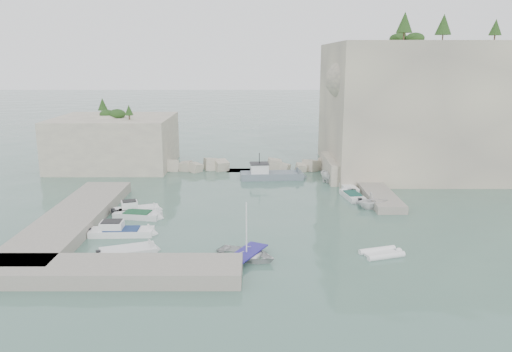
{
  "coord_description": "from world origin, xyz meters",
  "views": [
    {
      "loc": [
        -0.04,
        -44.87,
        15.07
      ],
      "look_at": [
        0.0,
        6.0,
        3.0
      ],
      "focal_mm": 35.0,
      "sensor_mm": 36.0,
      "label": 1
    }
  ],
  "objects_px": {
    "motorboat_c": "(138,218)",
    "tender_east_d": "(339,184)",
    "tender_east_a": "(372,208)",
    "tender_east_b": "(352,198)",
    "motorboat_b": "(137,213)",
    "rowboat": "(247,259)",
    "motorboat_e": "(128,255)",
    "tender_east_c": "(348,190)",
    "inflatable_dinghy": "(382,255)",
    "work_boat": "(272,179)",
    "motorboat_d": "(122,235)"
  },
  "relations": [
    {
      "from": "inflatable_dinghy",
      "to": "tender_east_b",
      "type": "xyz_separation_m",
      "value": [
        0.8,
        16.31,
        0.0
      ]
    },
    {
      "from": "rowboat",
      "to": "tender_east_b",
      "type": "height_order",
      "value": "rowboat"
    },
    {
      "from": "motorboat_c",
      "to": "work_boat",
      "type": "bearing_deg",
      "value": 59.75
    },
    {
      "from": "tender_east_d",
      "to": "work_boat",
      "type": "distance_m",
      "value": 8.66
    },
    {
      "from": "motorboat_e",
      "to": "work_boat",
      "type": "bearing_deg",
      "value": 44.06
    },
    {
      "from": "tender_east_a",
      "to": "tender_east_c",
      "type": "xyz_separation_m",
      "value": [
        -1.09,
        7.45,
        0.0
      ]
    },
    {
      "from": "motorboat_d",
      "to": "rowboat",
      "type": "bearing_deg",
      "value": -27.43
    },
    {
      "from": "rowboat",
      "to": "tender_east_d",
      "type": "xyz_separation_m",
      "value": [
        10.99,
        23.38,
        0.0
      ]
    },
    {
      "from": "motorboat_b",
      "to": "tender_east_d",
      "type": "distance_m",
      "value": 25.07
    },
    {
      "from": "motorboat_c",
      "to": "tender_east_d",
      "type": "xyz_separation_m",
      "value": [
        21.7,
        13.28,
        0.0
      ]
    },
    {
      "from": "motorboat_b",
      "to": "tender_east_b",
      "type": "bearing_deg",
      "value": -5.9
    },
    {
      "from": "motorboat_b",
      "to": "motorboat_e",
      "type": "bearing_deg",
      "value": -99.19
    },
    {
      "from": "motorboat_b",
      "to": "rowboat",
      "type": "xyz_separation_m",
      "value": [
        11.21,
        -11.73,
        0.0
      ]
    },
    {
      "from": "tender_east_a",
      "to": "work_boat",
      "type": "relative_size",
      "value": 0.4
    },
    {
      "from": "motorboat_c",
      "to": "work_boat",
      "type": "distance_m",
      "value": 20.87
    },
    {
      "from": "motorboat_b",
      "to": "motorboat_e",
      "type": "height_order",
      "value": "motorboat_b"
    },
    {
      "from": "rowboat",
      "to": "tender_east_b",
      "type": "xyz_separation_m",
      "value": [
        11.38,
        16.94,
        0.0
      ]
    },
    {
      "from": "tender_east_a",
      "to": "tender_east_b",
      "type": "distance_m",
      "value": 4.04
    },
    {
      "from": "rowboat",
      "to": "tender_east_b",
      "type": "relative_size",
      "value": 0.99
    },
    {
      "from": "motorboat_e",
      "to": "tender_east_d",
      "type": "relative_size",
      "value": 0.98
    },
    {
      "from": "tender_east_a",
      "to": "tender_east_b",
      "type": "bearing_deg",
      "value": 9.76
    },
    {
      "from": "motorboat_c",
      "to": "tender_east_a",
      "type": "relative_size",
      "value": 1.4
    },
    {
      "from": "tender_east_a",
      "to": "inflatable_dinghy",
      "type": "bearing_deg",
      "value": 161.5
    },
    {
      "from": "motorboat_c",
      "to": "tender_east_b",
      "type": "height_order",
      "value": "same"
    },
    {
      "from": "motorboat_c",
      "to": "motorboat_d",
      "type": "bearing_deg",
      "value": -83.14
    },
    {
      "from": "motorboat_e",
      "to": "tender_east_d",
      "type": "bearing_deg",
      "value": 27.65
    },
    {
      "from": "motorboat_c",
      "to": "tender_east_d",
      "type": "distance_m",
      "value": 25.44
    },
    {
      "from": "motorboat_e",
      "to": "inflatable_dinghy",
      "type": "distance_m",
      "value": 19.92
    },
    {
      "from": "motorboat_c",
      "to": "tender_east_a",
      "type": "height_order",
      "value": "tender_east_a"
    },
    {
      "from": "tender_east_a",
      "to": "tender_east_b",
      "type": "xyz_separation_m",
      "value": [
        -1.3,
        3.82,
        0.0
      ]
    },
    {
      "from": "tender_east_a",
      "to": "tender_east_d",
      "type": "distance_m",
      "value": 10.4
    },
    {
      "from": "tender_east_c",
      "to": "work_boat",
      "type": "relative_size",
      "value": 0.52
    },
    {
      "from": "motorboat_d",
      "to": "motorboat_b",
      "type": "distance_m",
      "value": 6.51
    },
    {
      "from": "motorboat_c",
      "to": "tender_east_d",
      "type": "height_order",
      "value": "tender_east_d"
    },
    {
      "from": "motorboat_e",
      "to": "tender_east_b",
      "type": "relative_size",
      "value": 0.98
    },
    {
      "from": "motorboat_b",
      "to": "rowboat",
      "type": "distance_m",
      "value": 16.22
    },
    {
      "from": "inflatable_dinghy",
      "to": "tender_east_d",
      "type": "height_order",
      "value": "tender_east_d"
    },
    {
      "from": "inflatable_dinghy",
      "to": "motorboat_e",
      "type": "bearing_deg",
      "value": 161.84
    },
    {
      "from": "motorboat_e",
      "to": "tender_east_c",
      "type": "xyz_separation_m",
      "value": [
        20.93,
        19.77,
        0.0
      ]
    },
    {
      "from": "motorboat_c",
      "to": "rowboat",
      "type": "relative_size",
      "value": 1.03
    },
    {
      "from": "tender_east_b",
      "to": "tender_east_d",
      "type": "xyz_separation_m",
      "value": [
        -0.39,
        6.44,
        0.0
      ]
    },
    {
      "from": "tender_east_b",
      "to": "tender_east_c",
      "type": "relative_size",
      "value": 1.06
    },
    {
      "from": "motorboat_b",
      "to": "tender_east_b",
      "type": "relative_size",
      "value": 1.0
    },
    {
      "from": "tender_east_b",
      "to": "tender_east_c",
      "type": "bearing_deg",
      "value": -12.25
    },
    {
      "from": "tender_east_d",
      "to": "work_boat",
      "type": "bearing_deg",
      "value": 95.15
    },
    {
      "from": "motorboat_b",
      "to": "tender_east_c",
      "type": "bearing_deg",
      "value": 2.3
    },
    {
      "from": "tender_east_b",
      "to": "tender_east_c",
      "type": "distance_m",
      "value": 3.63
    },
    {
      "from": "rowboat",
      "to": "tender_east_d",
      "type": "height_order",
      "value": "tender_east_d"
    },
    {
      "from": "tender_east_d",
      "to": "work_boat",
      "type": "height_order",
      "value": "work_boat"
    },
    {
      "from": "rowboat",
      "to": "motorboat_e",
      "type": "bearing_deg",
      "value": 112.8
    }
  ]
}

